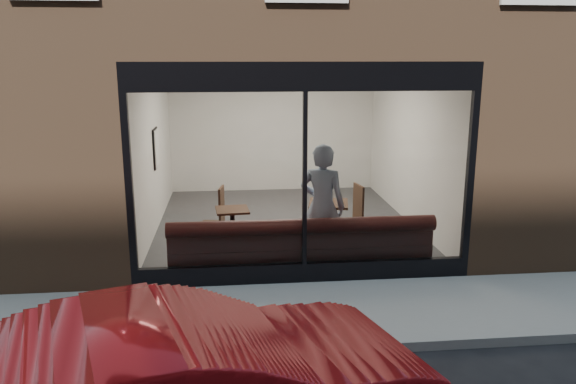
{
  "coord_description": "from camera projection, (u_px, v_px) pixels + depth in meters",
  "views": [
    {
      "loc": [
        -1.04,
        -5.69,
        3.26
      ],
      "look_at": [
        -0.2,
        2.4,
        1.3
      ],
      "focal_mm": 35.0,
      "sensor_mm": 36.0,
      "label": 1
    }
  ],
  "objects": [
    {
      "name": "cafe_table_left",
      "position": [
        232.0,
        210.0,
        9.49
      ],
      "size": [
        0.59,
        0.59,
        0.04
      ],
      "primitive_type": "cube",
      "rotation": [
        0.0,
        0.0,
        0.09
      ],
      "color": "black",
      "rests_on": "cafe_floor"
    },
    {
      "name": "storefront_glass",
      "position": [
        305.0,
        181.0,
        7.96
      ],
      "size": [
        4.8,
        0.0,
        4.8
      ],
      "primitive_type": "plane",
      "rotation": [
        1.57,
        0.0,
        0.0
      ],
      "color": "white",
      "rests_on": "storefront_kick"
    },
    {
      "name": "host_building_pier_left",
      "position": [
        116.0,
        129.0,
        13.36
      ],
      "size": [
        2.5,
        12.0,
        3.2
      ],
      "primitive_type": "cube",
      "color": "brown",
      "rests_on": "ground"
    },
    {
      "name": "host_building_backfill",
      "position": [
        265.0,
        114.0,
        16.63
      ],
      "size": [
        5.0,
        6.0,
        3.2
      ],
      "primitive_type": "cube",
      "color": "brown",
      "rests_on": "ground"
    },
    {
      "name": "wall_poster",
      "position": [
        157.0,
        148.0,
        10.73
      ],
      "size": [
        0.02,
        0.53,
        0.7
      ],
      "primitive_type": "cube",
      "color": "white",
      "rests_on": "cafe_wall_left"
    },
    {
      "name": "cafe_wall_right",
      "position": [
        410.0,
        143.0,
        11.08
      ],
      "size": [
        0.0,
        6.0,
        6.0
      ],
      "primitive_type": "plane",
      "rotation": [
        1.57,
        0.0,
        -1.57
      ],
      "color": "silver",
      "rests_on": "ground"
    },
    {
      "name": "cafe_floor",
      "position": [
        285.0,
        224.0,
        11.2
      ],
      "size": [
        6.0,
        6.0,
        0.0
      ],
      "primitive_type": "plane",
      "color": "#2D2D30",
      "rests_on": "ground"
    },
    {
      "name": "cafe_chair_right",
      "position": [
        348.0,
        222.0,
        10.53
      ],
      "size": [
        0.52,
        0.52,
        0.04
      ],
      "primitive_type": "cube",
      "rotation": [
        0.0,
        0.0,
        3.31
      ],
      "color": "black",
      "rests_on": "cafe_floor"
    },
    {
      "name": "storefront_mullion",
      "position": [
        305.0,
        180.0,
        7.99
      ],
      "size": [
        0.06,
        0.1,
        2.5
      ],
      "primitive_type": "cube",
      "color": "black",
      "rests_on": "storefront_kick"
    },
    {
      "name": "cafe_ceiling",
      "position": [
        285.0,
        61.0,
        10.46
      ],
      "size": [
        6.0,
        6.0,
        0.0
      ],
      "primitive_type": "plane",
      "rotation": [
        3.14,
        0.0,
        0.0
      ],
      "color": "white",
      "rests_on": "host_building_upper"
    },
    {
      "name": "ground",
      "position": [
        327.0,
        352.0,
        6.37
      ],
      "size": [
        120.0,
        120.0,
        0.0
      ],
      "primitive_type": "plane",
      "color": "black",
      "rests_on": "ground"
    },
    {
      "name": "cafe_wall_left",
      "position": [
        153.0,
        147.0,
        10.58
      ],
      "size": [
        0.0,
        6.0,
        6.0
      ],
      "primitive_type": "plane",
      "rotation": [
        1.57,
        0.0,
        1.57
      ],
      "color": "silver",
      "rests_on": "ground"
    },
    {
      "name": "storefront_header",
      "position": [
        305.0,
        77.0,
        7.65
      ],
      "size": [
        5.0,
        0.1,
        0.4
      ],
      "primitive_type": "cube",
      "color": "black",
      "rests_on": "host_building_upper"
    },
    {
      "name": "cafe_table_right",
      "position": [
        329.0,
        204.0,
        9.9
      ],
      "size": [
        0.79,
        0.79,
        0.04
      ],
      "primitive_type": "cube",
      "rotation": [
        0.0,
        0.0,
        -0.19
      ],
      "color": "black",
      "rests_on": "cafe_floor"
    },
    {
      "name": "host_building_pier_right",
      "position": [
        421.0,
        125.0,
        14.1
      ],
      "size": [
        2.5,
        12.0,
        3.2
      ],
      "primitive_type": "cube",
      "color": "brown",
      "rests_on": "ground"
    },
    {
      "name": "banquette",
      "position": [
        301.0,
        258.0,
        8.69
      ],
      "size": [
        4.0,
        0.55,
        0.45
      ],
      "primitive_type": "cube",
      "color": "#331212",
      "rests_on": "cafe_floor"
    },
    {
      "name": "kerb_near",
      "position": [
        328.0,
        349.0,
        6.31
      ],
      "size": [
        40.0,
        0.1,
        0.12
      ],
      "primitive_type": "cube",
      "color": "gray",
      "rests_on": "ground"
    },
    {
      "name": "cafe_wall_back",
      "position": [
        273.0,
        127.0,
        13.72
      ],
      "size": [
        5.0,
        0.0,
        5.0
      ],
      "primitive_type": "plane",
      "rotation": [
        1.57,
        0.0,
        0.0
      ],
      "color": "silver",
      "rests_on": "ground"
    },
    {
      "name": "person",
      "position": [
        322.0,
        206.0,
        8.77
      ],
      "size": [
        0.85,
        0.72,
        1.98
      ],
      "primitive_type": "imported",
      "rotation": [
        0.0,
        0.0,
        2.74
      ],
      "color": "#8B9DB8",
      "rests_on": "cafe_floor"
    },
    {
      "name": "sidewalk_near",
      "position": [
        314.0,
        313.0,
        7.33
      ],
      "size": [
        40.0,
        2.0,
        0.01
      ],
      "primitive_type": "cube",
      "color": "gray",
      "rests_on": "ground"
    },
    {
      "name": "storefront_kick",
      "position": [
        304.0,
        272.0,
        8.32
      ],
      "size": [
        5.0,
        0.1,
        0.3
      ],
      "primitive_type": "cube",
      "color": "black",
      "rests_on": "ground"
    },
    {
      "name": "cafe_chair_left",
      "position": [
        212.0,
        224.0,
        10.41
      ],
      "size": [
        0.47,
        0.47,
        0.04
      ],
      "primitive_type": "cube",
      "rotation": [
        0.0,
        0.0,
        2.98
      ],
      "color": "black",
      "rests_on": "cafe_floor"
    }
  ]
}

